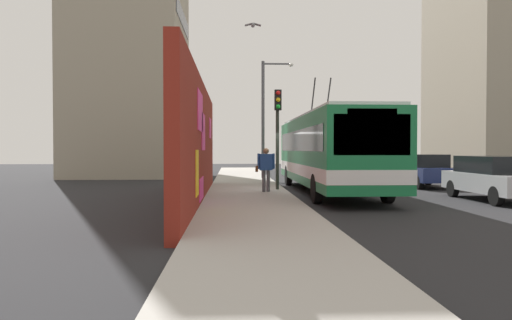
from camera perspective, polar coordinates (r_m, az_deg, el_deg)
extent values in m
plane|color=#232326|center=(20.08, 3.56, -3.92)|extent=(80.00, 80.00, 0.00)
cube|color=#ADA8A0|center=(19.96, -1.02, -3.74)|extent=(48.00, 3.20, 0.15)
cube|color=maroon|center=(16.38, -6.75, 2.01)|extent=(14.94, 0.30, 4.07)
cube|color=#F2338C|center=(15.01, -6.49, -3.40)|extent=(1.80, 0.02, 0.68)
cube|color=#F2338C|center=(21.13, -5.45, 3.75)|extent=(1.49, 0.02, 0.86)
cube|color=#F2338C|center=(16.07, -6.26, 3.33)|extent=(1.72, 0.02, 1.21)
cube|color=#F2338C|center=(14.54, -6.63, 5.74)|extent=(2.13, 0.02, 1.17)
cube|color=yellow|center=(13.14, -7.00, -1.53)|extent=(0.95, 0.02, 1.26)
cube|color=#9E937F|center=(35.42, -14.68, 15.98)|extent=(9.40, 7.13, 21.67)
cube|color=black|center=(33.81, -8.63, 5.64)|extent=(7.99, 0.04, 1.10)
cube|color=black|center=(34.20, -8.65, 11.00)|extent=(7.99, 0.04, 1.10)
cube|color=black|center=(34.89, -8.67, 16.18)|extent=(7.99, 0.04, 1.10)
cube|color=#19723F|center=(20.38, 8.57, 1.15)|extent=(12.62, 2.65, 2.66)
cube|color=silver|center=(20.42, 8.59, 5.06)|extent=(12.11, 2.44, 0.12)
cube|color=white|center=(20.40, 8.57, -1.04)|extent=(12.64, 2.67, 0.44)
cube|color=black|center=(14.28, 13.60, 2.95)|extent=(0.04, 2.25, 1.20)
cube|color=black|center=(20.38, 8.58, 2.27)|extent=(11.61, 2.68, 0.85)
cube|color=orange|center=(14.32, 13.60, 5.41)|extent=(0.06, 1.46, 0.28)
cylinder|color=black|center=(22.41, 8.51, 6.87)|extent=(1.43, 0.06, 2.00)
cylinder|color=black|center=(22.29, 6.73, 6.91)|extent=(1.43, 0.06, 2.00)
cylinder|color=black|center=(16.83, 15.33, -3.27)|extent=(1.00, 0.28, 1.00)
cylinder|color=black|center=(16.24, 7.22, -3.39)|extent=(1.00, 0.28, 1.00)
cylinder|color=black|center=(24.62, 9.44, -1.81)|extent=(1.00, 0.28, 1.00)
cylinder|color=black|center=(24.22, 3.87, -1.85)|extent=(1.00, 0.28, 1.00)
cube|color=#B7B7BC|center=(18.88, 26.48, -2.41)|extent=(4.58, 1.80, 0.66)
cube|color=black|center=(18.93, 26.36, -0.49)|extent=(2.75, 1.62, 0.60)
cylinder|color=black|center=(17.20, 26.61, -3.86)|extent=(0.64, 0.22, 0.64)
cylinder|color=black|center=(20.61, 26.34, -3.03)|extent=(0.64, 0.22, 0.64)
cylinder|color=black|center=(19.88, 22.31, -3.15)|extent=(0.64, 0.22, 0.64)
cube|color=navy|center=(24.50, 19.30, -1.53)|extent=(4.11, 1.74, 0.66)
cube|color=black|center=(24.56, 19.24, -0.05)|extent=(2.47, 1.57, 0.60)
cylinder|color=black|center=(23.59, 22.27, -2.46)|extent=(0.64, 0.22, 0.64)
cylinder|color=black|center=(22.98, 18.79, -2.53)|extent=(0.64, 0.22, 0.64)
cylinder|color=black|center=(26.07, 19.74, -2.09)|extent=(0.64, 0.22, 0.64)
cylinder|color=black|center=(25.51, 16.54, -2.14)|extent=(0.64, 0.22, 0.64)
cube|color=#B21E19|center=(30.39, 14.83, -0.97)|extent=(4.24, 1.79, 0.66)
cube|color=black|center=(30.46, 14.79, 0.22)|extent=(2.54, 1.62, 0.60)
cylinder|color=black|center=(29.35, 17.15, -1.71)|extent=(0.64, 0.22, 0.64)
cylinder|color=black|center=(28.84, 14.17, -1.74)|extent=(0.64, 0.22, 0.64)
cylinder|color=black|center=(31.98, 15.43, -1.45)|extent=(0.64, 0.22, 0.64)
cylinder|color=black|center=(31.52, 12.68, -1.48)|extent=(0.64, 0.22, 0.64)
cube|color=white|center=(35.79, 12.09, -0.62)|extent=(4.91, 1.75, 0.66)
cube|color=black|center=(35.87, 12.06, 0.39)|extent=(2.95, 1.58, 0.60)
cylinder|color=black|center=(34.45, 14.04, -1.25)|extent=(0.64, 0.22, 0.64)
cylinder|color=black|center=(34.04, 11.54, -1.27)|extent=(0.64, 0.22, 0.64)
cylinder|color=black|center=(37.56, 12.60, -1.04)|extent=(0.64, 0.22, 0.64)
cylinder|color=black|center=(37.18, 10.29, -1.05)|extent=(0.64, 0.22, 0.64)
cylinder|color=#595960|center=(18.93, 1.46, -2.49)|extent=(0.14, 0.14, 0.85)
cylinder|color=#595960|center=(18.92, 0.94, -2.49)|extent=(0.14, 0.14, 0.85)
cube|color=#264C99|center=(18.89, 1.20, -0.24)|extent=(0.22, 0.50, 0.64)
cylinder|color=#264C99|center=(18.91, 2.10, -0.14)|extent=(0.09, 0.09, 0.61)
cylinder|color=#264C99|center=(18.87, 0.30, -0.14)|extent=(0.09, 0.09, 0.61)
sphere|color=#936B4C|center=(18.88, 1.20, 1.08)|extent=(0.23, 0.23, 0.23)
cube|color=#593319|center=(18.88, 0.09, -1.06)|extent=(0.14, 0.10, 0.24)
cylinder|color=#2D382D|center=(20.03, 2.56, 2.43)|extent=(0.14, 0.14, 4.15)
cube|color=black|center=(19.91, 2.62, 7.12)|extent=(0.20, 0.28, 0.84)
sphere|color=red|center=(19.83, 2.65, 7.96)|extent=(0.18, 0.18, 0.18)
sphere|color=yellow|center=(19.80, 2.65, 7.16)|extent=(0.18, 0.18, 0.18)
sphere|color=green|center=(19.77, 2.65, 6.35)|extent=(0.18, 0.18, 0.18)
cylinder|color=#4C4C51|center=(27.76, 0.84, 4.79)|extent=(0.18, 0.18, 6.74)
cylinder|color=#4C4C51|center=(28.21, 2.51, 11.33)|extent=(0.10, 1.62, 0.10)
ellipsoid|color=silver|center=(28.29, 4.17, 11.20)|extent=(0.44, 0.28, 0.20)
ellipsoid|color=gray|center=(16.98, -0.36, 15.68)|extent=(0.32, 0.14, 0.12)
cube|color=gray|center=(16.99, 0.13, 15.77)|extent=(0.20, 0.28, 0.09)
cube|color=gray|center=(16.98, -0.85, 15.78)|extent=(0.20, 0.28, 0.09)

